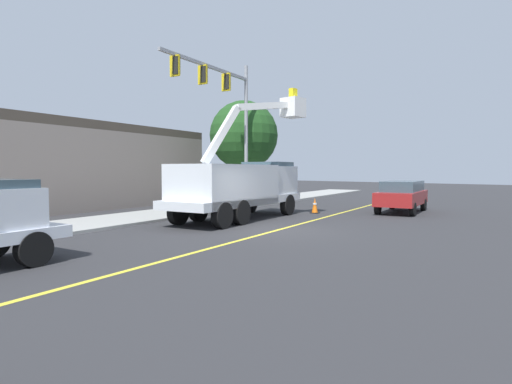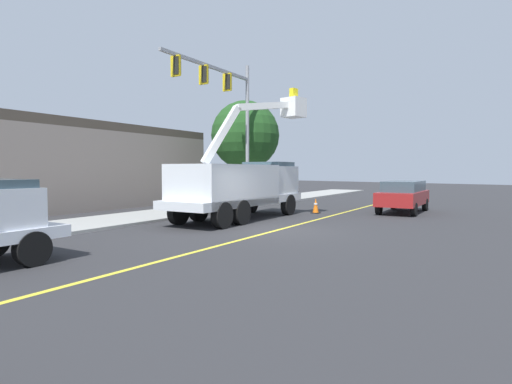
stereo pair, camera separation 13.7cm
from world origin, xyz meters
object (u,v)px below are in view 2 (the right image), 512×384
at_px(utility_bucket_truck, 241,185).
at_px(traffic_cone_mid_front, 316,206).
at_px(traffic_signal_mast, 226,102).
at_px(passing_minivan, 403,194).

xyz_separation_m(utility_bucket_truck, traffic_cone_mid_front, (4.48, -1.06, -1.20)).
bearing_deg(traffic_signal_mast, traffic_cone_mid_front, -69.61).
distance_m(utility_bucket_truck, passing_minivan, 9.10).
bearing_deg(traffic_cone_mid_front, utility_bucket_truck, 166.67).
height_order(passing_minivan, traffic_signal_mast, traffic_signal_mast).
distance_m(utility_bucket_truck, traffic_signal_mast, 6.54).
bearing_deg(passing_minivan, traffic_signal_mast, 123.35).
relative_size(passing_minivan, traffic_signal_mast, 0.58).
distance_m(utility_bucket_truck, traffic_cone_mid_front, 4.75).
distance_m(traffic_cone_mid_front, traffic_signal_mast, 7.81).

